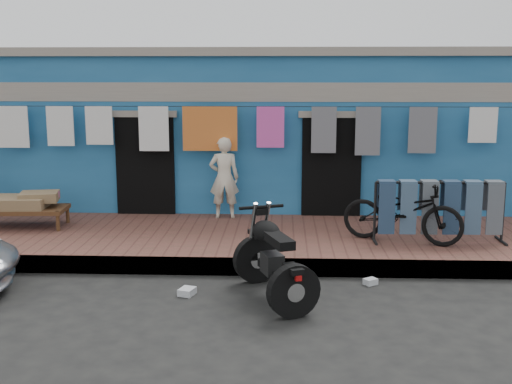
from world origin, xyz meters
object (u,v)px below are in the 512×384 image
at_px(charpoy, 18,211).
at_px(jeans_rack, 439,210).
at_px(bicycle, 403,204).
at_px(motorcycle, 274,256).
at_px(seated_person, 224,178).

xyz_separation_m(charpoy, jeans_rack, (7.07, -0.68, 0.22)).
height_order(bicycle, jeans_rack, bicycle).
height_order(bicycle, motorcycle, bicycle).
relative_size(bicycle, motorcycle, 1.01).
relative_size(charpoy, jeans_rack, 0.83).
height_order(motorcycle, jeans_rack, jeans_rack).
xyz_separation_m(seated_person, motorcycle, (0.97, -3.61, -0.43)).
bearing_deg(jeans_rack, motorcycle, -141.71).
relative_size(bicycle, jeans_rack, 0.88).
distance_m(seated_person, bicycle, 3.39).
bearing_deg(bicycle, jeans_rack, -64.09).
relative_size(seated_person, charpoy, 0.85).
bearing_deg(jeans_rack, seated_person, 156.18).
distance_m(motorcycle, jeans_rack, 3.30).
height_order(seated_person, motorcycle, seated_person).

